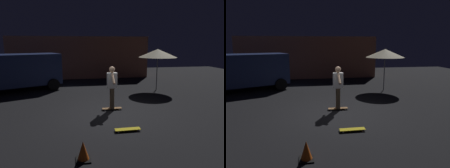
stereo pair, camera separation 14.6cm
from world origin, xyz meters
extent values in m
plane|color=black|center=(0.00, 0.00, 0.00)|extent=(28.00, 28.00, 0.00)
cube|color=#B76B4C|center=(-0.82, 9.50, 1.56)|extent=(10.26, 3.16, 3.12)
cube|color=navy|center=(-4.44, 4.66, 1.18)|extent=(4.98, 3.52, 1.70)
cylinder|color=black|center=(-2.45, 4.42, 0.33)|extent=(0.69, 0.46, 0.66)
cylinder|color=black|center=(-3.20, 6.25, 0.33)|extent=(0.69, 0.46, 0.66)
cylinder|color=slate|center=(3.29, 3.53, 1.10)|extent=(0.05, 0.05, 2.20)
cone|color=beige|center=(3.29, 3.53, 2.08)|extent=(2.10, 2.10, 0.45)
cube|color=olive|center=(0.18, 0.45, 0.06)|extent=(0.78, 0.20, 0.02)
sphere|color=silver|center=(0.48, 0.54, 0.03)|extent=(0.05, 0.05, 0.05)
sphere|color=silver|center=(0.48, 0.37, 0.03)|extent=(0.05, 0.05, 0.05)
sphere|color=silver|center=(-0.12, 0.54, 0.03)|extent=(0.05, 0.05, 0.05)
sphere|color=silver|center=(-0.12, 0.37, 0.03)|extent=(0.05, 0.05, 0.05)
cube|color=gold|center=(0.29, -1.62, 0.06)|extent=(0.78, 0.20, 0.02)
sphere|color=silver|center=(-0.01, -1.70, 0.03)|extent=(0.05, 0.05, 0.05)
sphere|color=silver|center=(-0.01, -1.53, 0.03)|extent=(0.05, 0.05, 0.05)
sphere|color=silver|center=(0.59, -1.70, 0.03)|extent=(0.05, 0.05, 0.05)
sphere|color=silver|center=(0.59, -1.53, 0.03)|extent=(0.05, 0.05, 0.05)
cylinder|color=brown|center=(0.18, 0.56, 0.48)|extent=(0.14, 0.14, 0.82)
cylinder|color=brown|center=(0.18, 0.34, 0.48)|extent=(0.14, 0.14, 0.82)
cube|color=white|center=(0.18, 0.45, 1.19)|extent=(0.38, 0.22, 0.60)
sphere|color=tan|center=(0.18, 0.45, 1.62)|extent=(0.23, 0.23, 0.23)
cylinder|color=tan|center=(0.18, 0.67, 1.34)|extent=(0.09, 0.54, 0.46)
cylinder|color=tan|center=(0.18, 0.23, 1.34)|extent=(0.09, 0.54, 0.46)
cube|color=black|center=(-1.09, -2.96, 0.01)|extent=(0.34, 0.34, 0.03)
cone|color=#EA5914|center=(-1.09, -2.96, 0.23)|extent=(0.28, 0.28, 0.46)
camera|label=1|loc=(-1.19, -7.20, 2.60)|focal=32.66mm
camera|label=2|loc=(-1.05, -7.22, 2.60)|focal=32.66mm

